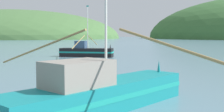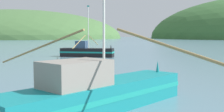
{
  "view_description": "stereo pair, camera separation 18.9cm",
  "coord_description": "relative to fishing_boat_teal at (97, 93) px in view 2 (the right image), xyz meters",
  "views": [
    {
      "loc": [
        1.23,
        -0.89,
        3.71
      ],
      "look_at": [
        -4.81,
        27.43,
        1.4
      ],
      "focal_mm": 45.74,
      "sensor_mm": 36.0,
      "label": 1
    },
    {
      "loc": [
        1.42,
        -0.85,
        3.71
      ],
      "look_at": [
        -4.81,
        27.43,
        1.4
      ],
      "focal_mm": 45.74,
      "sensor_mm": 36.0,
      "label": 2
    }
  ],
  "objects": [
    {
      "name": "hill_mid_left",
      "position": [
        -114.89,
        183.18,
        -0.89
      ],
      "size": [
        161.42,
        129.14,
        42.28
      ],
      "primitive_type": "ellipsoid",
      "color": "#47703D",
      "rests_on": "ground"
    },
    {
      "name": "fishing_boat_teal",
      "position": [
        0.0,
        0.0,
        0.0
      ],
      "size": [
        16.9,
        10.52,
        5.96
      ],
      "rotation": [
        0.0,
        0.0,
        1.04
      ],
      "color": "#147F84",
      "rests_on": "ground"
    },
    {
      "name": "fishing_boat_black",
      "position": [
        -10.03,
        30.18,
        -0.05
      ],
      "size": [
        8.51,
        14.12,
        8.04
      ],
      "rotation": [
        0.0,
        0.0,
        0.02
      ],
      "color": "black",
      "rests_on": "ground"
    }
  ]
}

